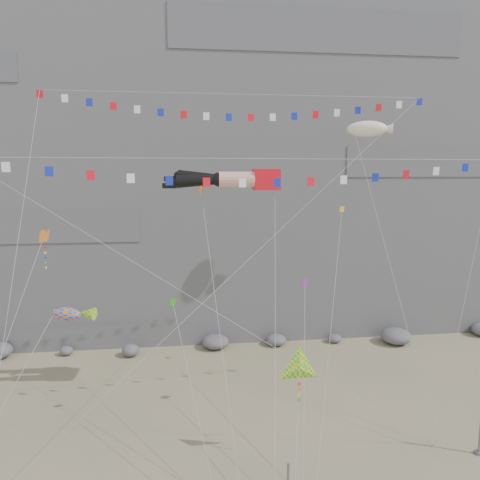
% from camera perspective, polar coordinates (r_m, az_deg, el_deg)
% --- Properties ---
extents(ground, '(120.00, 120.00, 0.00)m').
position_cam_1_polar(ground, '(31.70, -0.51, -24.32)').
color(ground, gray).
rests_on(ground, ground).
extents(cliff, '(80.00, 28.00, 50.00)m').
position_cam_1_polar(cliff, '(59.03, -4.30, 16.13)').
color(cliff, slate).
rests_on(cliff, ground).
extents(talus_boulders, '(60.00, 3.00, 1.20)m').
position_cam_1_polar(talus_boulders, '(46.61, -3.00, -12.32)').
color(talus_boulders, slate).
rests_on(talus_boulders, ground).
extents(legs_kite, '(7.98, 15.85, 21.93)m').
position_cam_1_polar(legs_kite, '(32.31, -0.71, 7.39)').
color(legs_kite, red).
rests_on(legs_kite, ground).
extents(flag_banner_upper, '(29.09, 13.11, 30.02)m').
position_cam_1_polar(flag_banner_upper, '(36.17, -0.06, 17.31)').
color(flag_banner_upper, red).
rests_on(flag_banner_upper, ground).
extents(flag_banner_lower, '(33.32, 4.96, 21.07)m').
position_cam_1_polar(flag_banner_lower, '(29.19, 2.50, 9.84)').
color(flag_banner_lower, red).
rests_on(flag_banner_lower, ground).
extents(harlequin_kite, '(4.43, 8.38, 15.60)m').
position_cam_1_polar(harlequin_kite, '(30.59, -22.84, 0.28)').
color(harlequin_kite, red).
rests_on(harlequin_kite, ground).
extents(fish_windsock, '(6.55, 8.49, 12.14)m').
position_cam_1_polar(fish_windsock, '(31.30, -20.42, -8.54)').
color(fish_windsock, '#FF660D').
rests_on(fish_windsock, ground).
extents(delta_kite, '(3.48, 7.52, 9.48)m').
position_cam_1_polar(delta_kite, '(28.16, 7.27, -15.29)').
color(delta_kite, yellow).
rests_on(delta_kite, ground).
extents(blimp_windsock, '(4.35, 15.38, 24.76)m').
position_cam_1_polar(blimp_windsock, '(41.31, 15.21, 12.89)').
color(blimp_windsock, '#F8E8CC').
rests_on(blimp_windsock, ground).
extents(small_kite_a, '(2.11, 12.78, 19.98)m').
position_cam_1_polar(small_kite_a, '(32.58, -4.72, 5.76)').
color(small_kite_a, '#DB5B12').
rests_on(small_kite_a, ground).
extents(small_kite_b, '(3.26, 10.65, 14.08)m').
position_cam_1_polar(small_kite_b, '(31.61, 7.93, -5.55)').
color(small_kite_b, purple).
rests_on(small_kite_b, ground).
extents(small_kite_c, '(3.00, 10.63, 13.45)m').
position_cam_1_polar(small_kite_c, '(30.80, -8.12, -7.94)').
color(small_kite_c, '#239D18').
rests_on(small_kite_c, ground).
extents(small_kite_d, '(6.61, 14.98, 21.05)m').
position_cam_1_polar(small_kite_d, '(37.21, 12.25, 2.92)').
color(small_kite_d, yellow).
rests_on(small_kite_d, ground).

